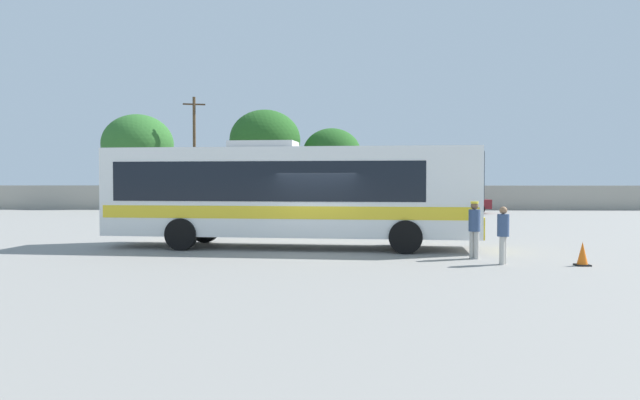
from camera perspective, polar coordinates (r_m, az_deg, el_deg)
ground_plane at (r=29.22m, az=0.31°, el=-2.56°), size 300.00×300.00×0.00m
perimeter_wall at (r=45.89m, az=0.77°, el=0.23°), size 80.00×0.30×1.86m
coach_bus_white_yellow at (r=20.14m, az=-3.20°, el=0.87°), size 12.55×3.76×3.58m
attendant_by_bus_door at (r=17.85m, az=14.50°, el=-2.42°), size 0.47×0.47×1.66m
passenger_waiting_on_apron at (r=16.86m, az=17.05°, el=-2.91°), size 0.44×0.44×1.57m
parked_car_leftmost_silver at (r=43.53m, az=-12.49°, el=-0.07°), size 4.57×2.22×1.53m
parked_car_second_grey at (r=42.20m, az=-3.47°, el=-0.08°), size 4.20×2.16×1.54m
parked_car_third_maroon at (r=41.50m, az=3.99°, el=-0.13°), size 4.51×2.22×1.52m
parked_car_rightmost_maroon at (r=42.02m, az=12.83°, el=-0.17°), size 4.42×2.18×1.48m
utility_pole_near at (r=50.06m, az=-11.89°, el=4.66°), size 1.78×0.54×9.05m
roadside_tree_left at (r=52.22m, az=-16.98°, el=5.08°), size 5.87×5.87×7.74m
roadside_tree_midleft at (r=50.65m, az=-5.26°, el=5.72°), size 5.93×5.93×8.18m
roadside_tree_midright at (r=51.16m, az=1.13°, el=4.49°), size 4.96×4.96×6.69m
traffic_cone_on_apron at (r=17.40m, az=23.74°, el=-4.75°), size 0.36×0.36×0.64m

